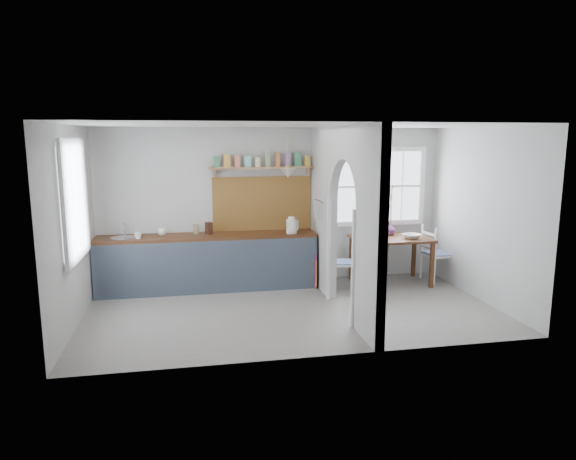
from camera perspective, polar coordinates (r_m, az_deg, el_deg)
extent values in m
cube|color=gray|center=(7.43, 0.53, -8.91)|extent=(5.80, 3.20, 0.01)
cube|color=#B9B9B9|center=(7.02, 0.56, 11.57)|extent=(5.80, 3.20, 0.01)
cube|color=#B9B9B9|center=(8.67, -1.56, 2.70)|extent=(5.80, 0.01, 2.60)
cube|color=#B9B9B9|center=(5.57, 3.82, -1.54)|extent=(5.80, 0.01, 2.60)
cube|color=#B9B9B9|center=(7.13, -22.95, 0.25)|extent=(0.01, 3.20, 2.60)
cube|color=#B9B9B9|center=(8.19, 20.86, 1.59)|extent=(0.01, 3.20, 2.60)
cube|color=#B9B9B9|center=(6.16, 9.18, -0.53)|extent=(0.12, 0.80, 2.60)
cube|color=#B9B9B9|center=(8.23, 3.94, 2.28)|extent=(0.12, 1.20, 2.60)
cube|color=#B9B9B9|center=(7.01, 6.55, 7.22)|extent=(0.12, 1.20, 1.05)
cube|color=#582F17|center=(8.33, -8.90, -0.69)|extent=(3.50, 0.60, 0.05)
cube|color=#4A596C|center=(8.15, -8.74, -4.18)|extent=(3.50, 0.03, 0.85)
cube|color=#472418|center=(8.47, -8.83, -3.62)|extent=(3.46, 0.45, 0.85)
cylinder|color=silver|center=(8.38, -17.82, -0.89)|extent=(0.40, 0.40, 0.02)
cube|color=brown|center=(8.60, -2.89, 2.97)|extent=(1.65, 0.03, 0.90)
cube|color=#B17E56|center=(8.46, -2.84, 6.93)|extent=(1.75, 0.20, 0.03)
cube|color=#2C6D46|center=(8.39, -7.94, 7.53)|extent=(0.09, 0.09, 0.18)
cube|color=gold|center=(8.40, -6.80, 7.56)|extent=(0.09, 0.09, 0.18)
cube|color=#D26650|center=(8.41, -5.66, 7.59)|extent=(0.09, 0.09, 0.18)
cube|color=#60A5A3|center=(8.43, -4.53, 7.61)|extent=(0.09, 0.09, 0.18)
cube|color=beige|center=(8.45, -3.41, 7.63)|extent=(0.09, 0.09, 0.18)
cube|color=#708F5C|center=(8.47, -2.29, 7.65)|extent=(0.09, 0.09, 0.18)
cube|color=#A65E25|center=(8.50, -1.18, 7.66)|extent=(0.09, 0.09, 0.18)
cube|color=#764F83|center=(8.53, -0.07, 7.67)|extent=(0.09, 0.09, 0.18)
cube|color=#2C6D46|center=(8.56, 1.03, 7.68)|extent=(0.09, 0.09, 0.18)
cube|color=gold|center=(8.60, 2.12, 7.69)|extent=(0.09, 0.09, 0.18)
cone|color=beige|center=(8.19, -0.02, 6.34)|extent=(0.26, 0.26, 0.16)
cylinder|color=silver|center=(8.09, 3.52, 3.22)|extent=(0.02, 0.50, 0.02)
imported|color=white|center=(8.22, -16.32, -0.59)|extent=(0.13, 0.13, 0.10)
imported|color=white|center=(8.40, -13.81, -0.21)|extent=(0.15, 0.15, 0.11)
cube|color=#472418|center=(8.37, -8.77, 0.21)|extent=(0.13, 0.15, 0.19)
cylinder|color=#847E5B|center=(8.44, -10.17, 0.10)|extent=(0.11, 0.11, 0.15)
cube|color=#AC2272|center=(8.40, 3.06, -4.69)|extent=(0.02, 0.03, 0.59)
cube|color=orange|center=(8.37, 3.13, -4.92)|extent=(0.02, 0.03, 0.46)
imported|color=white|center=(8.72, 13.57, -0.66)|extent=(0.35, 0.35, 0.07)
imported|color=#80A878|center=(8.54, 10.78, -0.67)|extent=(0.15, 0.15, 0.11)
cylinder|color=black|center=(8.56, 9.76, -0.93)|extent=(0.20, 0.20, 0.01)
imported|color=#71387A|center=(8.94, 11.24, 0.11)|extent=(0.20, 0.20, 0.20)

